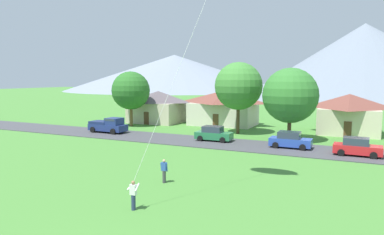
{
  "coord_description": "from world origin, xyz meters",
  "views": [
    {
      "loc": [
        8.83,
        -9.13,
        7.34
      ],
      "look_at": [
        -1.25,
        12.33,
        4.64
      ],
      "focal_mm": 32.95,
      "sensor_mm": 36.0,
      "label": 1
    }
  ],
  "objects_px": {
    "parked_car_blue_mid_east": "(290,140)",
    "pickup_truck_navy_west_side": "(109,125)",
    "house_leftmost": "(158,106)",
    "parked_car_red_west_end": "(357,147)",
    "house_right_center": "(349,113)",
    "watcher_person": "(164,171)",
    "house_left_center": "(223,107)",
    "tree_center": "(131,91)",
    "parked_car_green_mid_west": "(214,134)",
    "tree_near_left": "(290,96)",
    "tree_near_right": "(238,86)"
  },
  "relations": [
    {
      "from": "parked_car_blue_mid_east",
      "to": "tree_near_right",
      "type": "bearing_deg",
      "value": 138.0
    },
    {
      "from": "tree_center",
      "to": "parked_car_blue_mid_east",
      "type": "relative_size",
      "value": 1.96
    },
    {
      "from": "parked_car_blue_mid_east",
      "to": "parked_car_red_west_end",
      "type": "bearing_deg",
      "value": -9.56
    },
    {
      "from": "house_left_center",
      "to": "parked_car_blue_mid_east",
      "type": "bearing_deg",
      "value": -48.59
    },
    {
      "from": "house_leftmost",
      "to": "tree_near_left",
      "type": "bearing_deg",
      "value": -21.08
    },
    {
      "from": "tree_center",
      "to": "tree_near_right",
      "type": "relative_size",
      "value": 0.89
    },
    {
      "from": "parked_car_green_mid_west",
      "to": "house_leftmost",
      "type": "bearing_deg",
      "value": 139.43
    },
    {
      "from": "house_left_center",
      "to": "watcher_person",
      "type": "xyz_separation_m",
      "value": [
        6.76,
        -30.36,
        -1.88
      ]
    },
    {
      "from": "parked_car_blue_mid_east",
      "to": "house_right_center",
      "type": "bearing_deg",
      "value": 68.98
    },
    {
      "from": "parked_car_red_west_end",
      "to": "house_left_center",
      "type": "bearing_deg",
      "value": 140.9
    },
    {
      "from": "house_left_center",
      "to": "watcher_person",
      "type": "relative_size",
      "value": 6.24
    },
    {
      "from": "tree_center",
      "to": "parked_car_blue_mid_east",
      "type": "height_order",
      "value": "tree_center"
    },
    {
      "from": "parked_car_blue_mid_east",
      "to": "watcher_person",
      "type": "height_order",
      "value": "parked_car_blue_mid_east"
    },
    {
      "from": "parked_car_red_west_end",
      "to": "parked_car_green_mid_west",
      "type": "height_order",
      "value": "same"
    },
    {
      "from": "parked_car_green_mid_west",
      "to": "pickup_truck_navy_west_side",
      "type": "relative_size",
      "value": 0.81
    },
    {
      "from": "house_left_center",
      "to": "tree_near_right",
      "type": "height_order",
      "value": "tree_near_right"
    },
    {
      "from": "tree_center",
      "to": "pickup_truck_navy_west_side",
      "type": "bearing_deg",
      "value": -79.5
    },
    {
      "from": "pickup_truck_navy_west_side",
      "to": "parked_car_blue_mid_east",
      "type": "bearing_deg",
      "value": -0.49
    },
    {
      "from": "house_leftmost",
      "to": "house_right_center",
      "type": "bearing_deg",
      "value": 0.67
    },
    {
      "from": "house_left_center",
      "to": "parked_car_green_mid_west",
      "type": "bearing_deg",
      "value": -74.24
    },
    {
      "from": "tree_near_right",
      "to": "watcher_person",
      "type": "relative_size",
      "value": 5.58
    },
    {
      "from": "tree_center",
      "to": "watcher_person",
      "type": "height_order",
      "value": "tree_center"
    },
    {
      "from": "house_leftmost",
      "to": "tree_near_left",
      "type": "height_order",
      "value": "tree_near_left"
    },
    {
      "from": "house_left_center",
      "to": "tree_near_right",
      "type": "bearing_deg",
      "value": -56.84
    },
    {
      "from": "pickup_truck_navy_west_side",
      "to": "house_left_center",
      "type": "bearing_deg",
      "value": 52.3
    },
    {
      "from": "house_leftmost",
      "to": "parked_car_red_west_end",
      "type": "relative_size",
      "value": 2.03
    },
    {
      "from": "house_right_center",
      "to": "parked_car_blue_mid_east",
      "type": "distance_m",
      "value": 14.63
    },
    {
      "from": "house_left_center",
      "to": "house_right_center",
      "type": "xyz_separation_m",
      "value": [
        17.85,
        -0.78,
        -0.06
      ]
    },
    {
      "from": "parked_car_green_mid_west",
      "to": "pickup_truck_navy_west_side",
      "type": "distance_m",
      "value": 14.84
    },
    {
      "from": "tree_near_right",
      "to": "pickup_truck_navy_west_side",
      "type": "xyz_separation_m",
      "value": [
        -15.61,
        -6.96,
        -5.16
      ]
    },
    {
      "from": "house_right_center",
      "to": "house_left_center",
      "type": "bearing_deg",
      "value": 177.49
    },
    {
      "from": "house_right_center",
      "to": "watcher_person",
      "type": "bearing_deg",
      "value": -110.55
    },
    {
      "from": "watcher_person",
      "to": "tree_center",
      "type": "bearing_deg",
      "value": 129.2
    },
    {
      "from": "house_right_center",
      "to": "tree_near_left",
      "type": "relative_size",
      "value": 0.96
    },
    {
      "from": "parked_car_blue_mid_east",
      "to": "pickup_truck_navy_west_side",
      "type": "distance_m",
      "value": 23.57
    },
    {
      "from": "parked_car_red_west_end",
      "to": "tree_near_right",
      "type": "bearing_deg",
      "value": 150.03
    },
    {
      "from": "house_right_center",
      "to": "parked_car_green_mid_west",
      "type": "bearing_deg",
      "value": -136.78
    },
    {
      "from": "house_leftmost",
      "to": "parked_car_red_west_end",
      "type": "xyz_separation_m",
      "value": [
        29.92,
        -14.27,
        -1.79
      ]
    },
    {
      "from": "tree_near_left",
      "to": "parked_car_blue_mid_east",
      "type": "height_order",
      "value": "tree_near_left"
    },
    {
      "from": "tree_center",
      "to": "house_left_center",
      "type": "bearing_deg",
      "value": 30.07
    },
    {
      "from": "tree_near_right",
      "to": "parked_car_red_west_end",
      "type": "bearing_deg",
      "value": -29.97
    },
    {
      "from": "house_leftmost",
      "to": "tree_near_left",
      "type": "xyz_separation_m",
      "value": [
        22.74,
        -8.76,
        2.62
      ]
    },
    {
      "from": "tree_near_left",
      "to": "tree_center",
      "type": "xyz_separation_m",
      "value": [
        -23.99,
        2.8,
        0.09
      ]
    },
    {
      "from": "tree_near_right",
      "to": "watcher_person",
      "type": "bearing_deg",
      "value": -84.9
    },
    {
      "from": "house_left_center",
      "to": "tree_center",
      "type": "relative_size",
      "value": 1.26
    },
    {
      "from": "house_leftmost",
      "to": "house_left_center",
      "type": "distance_m",
      "value": 11.04
    },
    {
      "from": "tree_center",
      "to": "pickup_truck_navy_west_side",
      "type": "xyz_separation_m",
      "value": [
        1.31,
        -7.05,
        -4.32
      ]
    },
    {
      "from": "tree_near_right",
      "to": "parked_car_blue_mid_east",
      "type": "relative_size",
      "value": 2.21
    },
    {
      "from": "house_leftmost",
      "to": "watcher_person",
      "type": "xyz_separation_m",
      "value": [
        17.73,
        -29.24,
        -1.78
      ]
    },
    {
      "from": "house_right_center",
      "to": "tree_center",
      "type": "bearing_deg",
      "value": -168.17
    }
  ]
}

